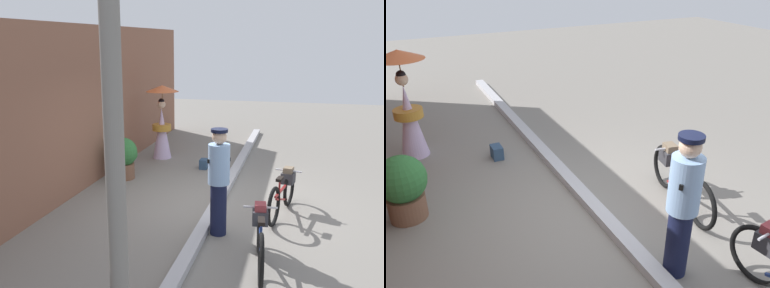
# 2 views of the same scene
# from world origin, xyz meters

# --- Properties ---
(ground_plane) EXTENTS (30.00, 30.00, 0.00)m
(ground_plane) POSITION_xyz_m (0.00, 0.00, 0.00)
(ground_plane) COLOR gray
(sidewalk_curb) EXTENTS (14.00, 0.20, 0.12)m
(sidewalk_curb) POSITION_xyz_m (0.00, 0.00, 0.06)
(sidewalk_curb) COLOR #B2B2B7
(sidewalk_curb) RESTS_ON ground_plane
(bicycle_far_side) EXTENTS (1.73, 0.52, 0.77)m
(bicycle_far_side) POSITION_xyz_m (-0.16, -1.20, 0.40)
(bicycle_far_side) COLOR black
(bicycle_far_side) RESTS_ON ground_plane
(person_officer) EXTENTS (0.34, 0.34, 1.71)m
(person_officer) POSITION_xyz_m (-1.31, -0.25, 0.92)
(person_officer) COLOR #141938
(person_officer) RESTS_ON ground_plane
(person_with_parasol) EXTENTS (0.85, 0.85, 1.90)m
(person_with_parasol) POSITION_xyz_m (3.13, 2.08, 0.98)
(person_with_parasol) COLOR silver
(person_with_parasol) RESTS_ON ground_plane
(potted_plant_by_door) EXTENTS (0.67, 0.65, 0.93)m
(potted_plant_by_door) POSITION_xyz_m (1.16, 2.36, 0.50)
(potted_plant_by_door) COLOR brown
(potted_plant_by_door) RESTS_ON ground_plane
(backpack_on_pavement) EXTENTS (0.28, 0.18, 0.23)m
(backpack_on_pavement) POSITION_xyz_m (2.35, 0.78, 0.12)
(backpack_on_pavement) COLOR navy
(backpack_on_pavement) RESTS_ON ground_plane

